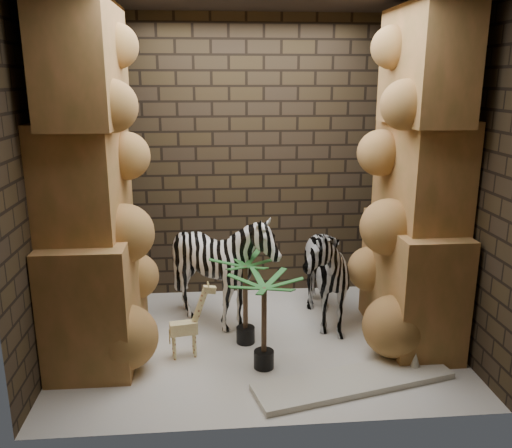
{
  "coord_description": "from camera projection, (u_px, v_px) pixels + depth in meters",
  "views": [
    {
      "loc": [
        -0.4,
        -4.46,
        2.35
      ],
      "look_at": [
        0.0,
        0.15,
        1.09
      ],
      "focal_mm": 37.5,
      "sensor_mm": 36.0,
      "label": 1
    }
  ],
  "objects": [
    {
      "name": "rock_pillar_right",
      "position": [
        419.0,
        179.0,
        4.66
      ],
      "size": [
        0.58,
        1.25,
        3.0
      ],
      "primitive_type": null,
      "color": "#C6824B",
      "rests_on": "floor"
    },
    {
      "name": "floor",
      "position": [
        257.0,
        342.0,
        4.93
      ],
      "size": [
        3.5,
        3.5,
        0.0
      ],
      "primitive_type": "plane",
      "color": "beige",
      "rests_on": "ground"
    },
    {
      "name": "zebra_right",
      "position": [
        316.0,
        261.0,
        5.19
      ],
      "size": [
        0.67,
        1.12,
        1.27
      ],
      "primitive_type": "imported",
      "rotation": [
        0.0,
        0.0,
        0.09
      ],
      "color": "white",
      "rests_on": "floor"
    },
    {
      "name": "wall_left",
      "position": [
        46.0,
        185.0,
        4.39
      ],
      "size": [
        0.0,
        3.0,
        3.0
      ],
      "primitive_type": "plane",
      "rotation": [
        1.57,
        0.0,
        1.57
      ],
      "color": "#31271C",
      "rests_on": "ground"
    },
    {
      "name": "palm_back",
      "position": [
        264.0,
        323.0,
        4.39
      ],
      "size": [
        0.36,
        0.36,
        0.82
      ],
      "primitive_type": null,
      "color": "#1E5C16",
      "rests_on": "floor"
    },
    {
      "name": "zebra_left",
      "position": [
        223.0,
        275.0,
        5.1
      ],
      "size": [
        1.01,
        1.23,
        1.08
      ],
      "primitive_type": "imported",
      "rotation": [
        0.0,
        0.0,
        0.05
      ],
      "color": "white",
      "rests_on": "floor"
    },
    {
      "name": "rock_pillar_left",
      "position": [
        89.0,
        185.0,
        4.42
      ],
      "size": [
        0.68,
        1.3,
        3.0
      ],
      "primitive_type": null,
      "color": "#C6824B",
      "rests_on": "floor"
    },
    {
      "name": "wall_front",
      "position": [
        275.0,
        219.0,
        3.34
      ],
      "size": [
        3.5,
        0.0,
        3.5
      ],
      "primitive_type": "plane",
      "rotation": [
        -1.57,
        0.0,
        0.0
      ],
      "color": "#31271C",
      "rests_on": "ground"
    },
    {
      "name": "giraffe_toy",
      "position": [
        183.0,
        320.0,
        4.58
      ],
      "size": [
        0.37,
        0.18,
        0.69
      ],
      "primitive_type": null,
      "rotation": [
        0.0,
        0.0,
        0.18
      ],
      "color": "#FFEDA1",
      "rests_on": "floor"
    },
    {
      "name": "wall_right",
      "position": [
        455.0,
        179.0,
        4.69
      ],
      "size": [
        0.0,
        3.0,
        3.0
      ],
      "primitive_type": "plane",
      "rotation": [
        1.57,
        0.0,
        -1.57
      ],
      "color": "#31271C",
      "rests_on": "ground"
    },
    {
      "name": "surfboard",
      "position": [
        354.0,
        381.0,
        4.24
      ],
      "size": [
        1.67,
        0.78,
        0.05
      ],
      "primitive_type": "cube",
      "rotation": [
        0.0,
        0.0,
        0.24
      ],
      "color": "beige",
      "rests_on": "floor"
    },
    {
      "name": "palm_front",
      "position": [
        245.0,
        300.0,
        4.81
      ],
      "size": [
        0.36,
        0.36,
        0.84
      ],
      "primitive_type": null,
      "color": "#1E5C16",
      "rests_on": "floor"
    },
    {
      "name": "wall_back",
      "position": [
        247.0,
        160.0,
        5.74
      ],
      "size": [
        3.5,
        0.0,
        3.5
      ],
      "primitive_type": "plane",
      "rotation": [
        1.57,
        0.0,
        0.0
      ],
      "color": "#31271C",
      "rests_on": "ground"
    }
  ]
}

